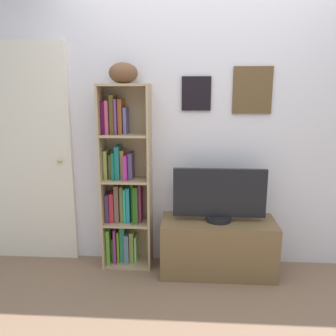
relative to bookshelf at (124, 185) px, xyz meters
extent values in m
cube|color=silver|center=(0.69, 0.13, 0.51)|extent=(4.80, 0.06, 2.52)
cube|color=black|center=(0.63, 0.09, 0.79)|extent=(0.25, 0.02, 0.28)
cube|color=slate|center=(0.63, 0.08, 0.79)|extent=(0.20, 0.01, 0.23)
cube|color=brown|center=(1.10, 0.09, 0.82)|extent=(0.33, 0.02, 0.39)
cube|color=#90ADA7|center=(1.10, 0.08, 0.82)|extent=(0.28, 0.01, 0.34)
cube|color=tan|center=(-0.17, -0.03, 0.06)|extent=(0.02, 0.25, 1.61)
cube|color=tan|center=(0.24, -0.03, 0.06)|extent=(0.02, 0.25, 1.61)
cube|color=tan|center=(0.03, 0.09, 0.06)|extent=(0.43, 0.01, 1.61)
cube|color=tan|center=(0.03, -0.03, -0.74)|extent=(0.39, 0.24, 0.02)
cube|color=tan|center=(0.03, -0.03, -0.34)|extent=(0.39, 0.24, 0.02)
cube|color=tan|center=(0.03, -0.03, 0.05)|extent=(0.39, 0.24, 0.02)
cube|color=tan|center=(0.03, -0.03, 0.44)|extent=(0.39, 0.24, 0.02)
cube|color=tan|center=(0.03, -0.03, 0.86)|extent=(0.39, 0.24, 0.02)
cube|color=#66B536|center=(-0.14, -0.01, -0.57)|extent=(0.03, 0.18, 0.32)
cube|color=#406C4C|center=(-0.11, 0.01, -0.62)|extent=(0.02, 0.14, 0.22)
cube|color=#9E2B87|center=(-0.08, 0.00, -0.56)|extent=(0.02, 0.18, 0.33)
cube|color=#68AD1A|center=(-0.06, 0.01, -0.58)|extent=(0.02, 0.15, 0.30)
cube|color=#318769|center=(-0.02, 0.01, -0.56)|extent=(0.04, 0.14, 0.33)
cube|color=slate|center=(0.02, 0.00, -0.59)|extent=(0.04, 0.17, 0.28)
cube|color=#8A9946|center=(0.06, 0.01, -0.58)|extent=(0.04, 0.15, 0.29)
cube|color=#8BC77F|center=(0.10, 0.02, -0.60)|extent=(0.02, 0.13, 0.25)
cube|color=#492C5A|center=(-0.14, 0.00, -0.21)|extent=(0.03, 0.17, 0.25)
cube|color=#B22839|center=(-0.10, 0.00, -0.20)|extent=(0.04, 0.17, 0.26)
cube|color=brown|center=(-0.06, 0.00, -0.17)|extent=(0.04, 0.16, 0.34)
cube|color=olive|center=(-0.02, 0.01, -0.17)|extent=(0.03, 0.15, 0.32)
cube|color=#2EB595|center=(0.01, 0.01, -0.18)|extent=(0.02, 0.16, 0.31)
cube|color=teal|center=(0.05, 0.00, -0.17)|extent=(0.03, 0.17, 0.32)
cube|color=#258D25|center=(0.08, 0.02, -0.16)|extent=(0.02, 0.13, 0.34)
cube|color=#2A571A|center=(0.11, -0.01, -0.17)|extent=(0.04, 0.18, 0.33)
cube|color=#982E67|center=(0.15, 0.01, -0.16)|extent=(0.02, 0.15, 0.34)
cube|color=#989F4A|center=(-0.14, 0.01, 0.18)|extent=(0.03, 0.16, 0.25)
cube|color=brown|center=(-0.10, 0.02, 0.17)|extent=(0.03, 0.14, 0.21)
cube|color=#156449|center=(-0.07, -0.01, 0.18)|extent=(0.02, 0.18, 0.24)
cube|color=#19696D|center=(-0.04, 0.00, 0.20)|extent=(0.04, 0.18, 0.29)
cube|color=#A48945|center=(0.00, 0.01, 0.18)|extent=(0.03, 0.15, 0.25)
cube|color=#A52A99|center=(0.03, -0.01, 0.17)|extent=(0.03, 0.19, 0.21)
cube|color=#534473|center=(0.07, 0.01, 0.17)|extent=(0.03, 0.16, 0.23)
cube|color=#66114F|center=(-0.14, 0.00, 0.59)|extent=(0.03, 0.16, 0.27)
cube|color=#B04467|center=(-0.11, -0.01, 0.59)|extent=(0.03, 0.19, 0.28)
cube|color=#504019|center=(-0.07, -0.01, 0.61)|extent=(0.04, 0.18, 0.32)
cube|color=#6D3884|center=(-0.03, -0.01, 0.60)|extent=(0.02, 0.19, 0.29)
cube|color=brown|center=(0.00, 0.00, 0.60)|extent=(0.03, 0.17, 0.29)
cube|color=#5D549A|center=(0.04, 0.01, 0.56)|extent=(0.03, 0.16, 0.22)
ellipsoid|color=brown|center=(0.03, -0.03, 0.95)|extent=(0.30, 0.27, 0.17)
cube|color=brown|center=(0.83, -0.11, -0.51)|extent=(0.97, 0.41, 0.47)
cube|color=brown|center=(0.83, -0.31, -0.51)|extent=(0.88, 0.01, 0.30)
cylinder|color=black|center=(0.83, -0.11, -0.25)|extent=(0.22, 0.22, 0.04)
cube|color=black|center=(0.83, -0.11, -0.03)|extent=(0.78, 0.04, 0.41)
cube|color=teal|center=(0.83, -0.12, -0.03)|extent=(0.74, 0.01, 0.37)
cube|color=silver|center=(-0.90, 0.07, 0.24)|extent=(0.86, 0.04, 1.98)
cube|color=beige|center=(-0.90, 0.06, 0.64)|extent=(0.55, 0.01, 0.71)
cube|color=beige|center=(-0.90, 0.06, -0.19)|extent=(0.55, 0.01, 0.71)
sphere|color=tan|center=(-0.58, 0.03, 0.20)|extent=(0.04, 0.04, 0.04)
camera|label=1|loc=(0.57, -2.87, 0.80)|focal=36.36mm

